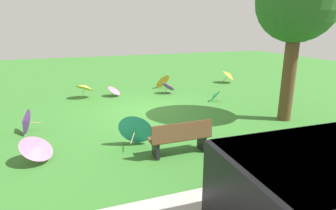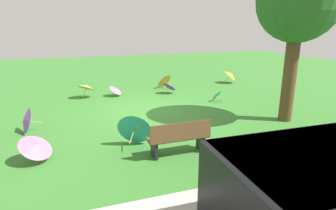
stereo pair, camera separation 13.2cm
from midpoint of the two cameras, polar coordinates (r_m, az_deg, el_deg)
ground at (r=10.80m, az=-3.81°, el=-1.32°), size 40.00×40.00×0.00m
park_bench at (r=7.15m, az=2.03°, el=-6.63°), size 1.60×0.49×0.90m
shade_tree at (r=10.19m, az=24.44°, el=18.29°), size 2.61×2.61×5.24m
parasol_teal_0 at (r=7.81m, az=-7.02°, el=-4.67°), size 1.07×0.96×0.95m
parasol_purple_0 at (r=9.60m, az=-27.48°, el=-2.97°), size 0.74×0.85×0.78m
parasol_pink_0 at (r=7.49m, az=-25.43°, el=-7.60°), size 1.08×1.09×0.71m
parasol_pink_1 at (r=13.22m, az=-11.03°, el=3.07°), size 0.79×0.81×0.53m
parasol_orange_0 at (r=14.67m, az=-1.53°, el=4.98°), size 1.05×0.96×0.79m
parasol_orange_1 at (r=16.33m, az=12.06°, el=6.07°), size 1.00×1.03×0.78m
parasol_teal_1 at (r=12.32m, az=9.12°, el=1.98°), size 0.69×0.67×0.52m
parasol_yellow_0 at (r=13.18m, az=-16.79°, el=3.56°), size 1.14×1.14×0.77m
parasol_purple_1 at (r=13.52m, az=-0.16°, el=3.93°), size 0.79×0.83×0.63m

